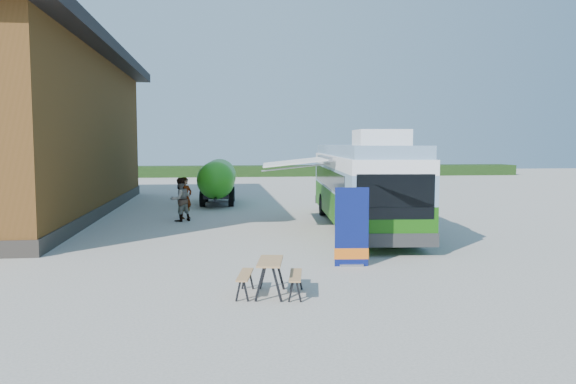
{
  "coord_description": "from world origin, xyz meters",
  "views": [
    {
      "loc": [
        -1.48,
        -16.12,
        3.17
      ],
      "look_at": [
        1.03,
        4.09,
        1.4
      ],
      "focal_mm": 35.0,
      "sensor_mm": 36.0,
      "label": 1
    }
  ],
  "objects": [
    {
      "name": "ground",
      "position": [
        0.0,
        0.0,
        0.0
      ],
      "size": [
        100.0,
        100.0,
        0.0
      ],
      "primitive_type": "plane",
      "color": "#BCB7AD",
      "rests_on": "ground"
    },
    {
      "name": "barn",
      "position": [
        -10.5,
        10.0,
        3.59
      ],
      "size": [
        9.6,
        21.2,
        7.5
      ],
      "color": "brown",
      "rests_on": "ground"
    },
    {
      "name": "hedge",
      "position": [
        8.0,
        38.0,
        0.5
      ],
      "size": [
        40.0,
        3.0,
        1.0
      ],
      "primitive_type": "cube",
      "color": "#264419",
      "rests_on": "ground"
    },
    {
      "name": "bus",
      "position": [
        3.86,
        4.5,
        1.72
      ],
      "size": [
        3.49,
        11.86,
        3.59
      ],
      "rotation": [
        0.0,
        0.0,
        -0.09
      ],
      "color": "#196711",
      "rests_on": "ground"
    },
    {
      "name": "awning",
      "position": [
        1.51,
        4.57,
        2.62
      ],
      "size": [
        2.72,
        4.02,
        0.5
      ],
      "rotation": [
        0.0,
        0.0,
        -0.09
      ],
      "color": "white",
      "rests_on": "ground"
    },
    {
      "name": "banner",
      "position": [
        1.91,
        -2.15,
        0.84
      ],
      "size": [
        0.89,
        0.23,
        2.05
      ],
      "rotation": [
        0.0,
        0.0,
        -0.09
      ],
      "color": "#0B1657",
      "rests_on": "ground"
    },
    {
      "name": "picnic_table",
      "position": [
        -0.43,
        -4.66,
        0.55
      ],
      "size": [
        1.48,
        1.36,
        0.74
      ],
      "rotation": [
        0.0,
        0.0,
        -0.17
      ],
      "color": "tan",
      "rests_on": "ground"
    },
    {
      "name": "person_a",
      "position": [
        -2.87,
        7.74,
        0.87
      ],
      "size": [
        0.74,
        0.75,
        1.75
      ],
      "primitive_type": "imported",
      "rotation": [
        0.0,
        0.0,
        0.8
      ],
      "color": "#999999",
      "rests_on": "ground"
    },
    {
      "name": "person_b",
      "position": [
        -3.05,
        6.92,
        0.89
      ],
      "size": [
        1.1,
        1.06,
        1.78
      ],
      "primitive_type": "imported",
      "rotation": [
        0.0,
        0.0,
        -2.49
      ],
      "color": "#999999",
      "rests_on": "ground"
    },
    {
      "name": "slurry_tanker",
      "position": [
        -1.53,
        13.33,
        1.33
      ],
      "size": [
        2.03,
        6.24,
        2.3
      ],
      "rotation": [
        0.0,
        0.0,
        -0.05
      ],
      "color": "green",
      "rests_on": "ground"
    }
  ]
}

